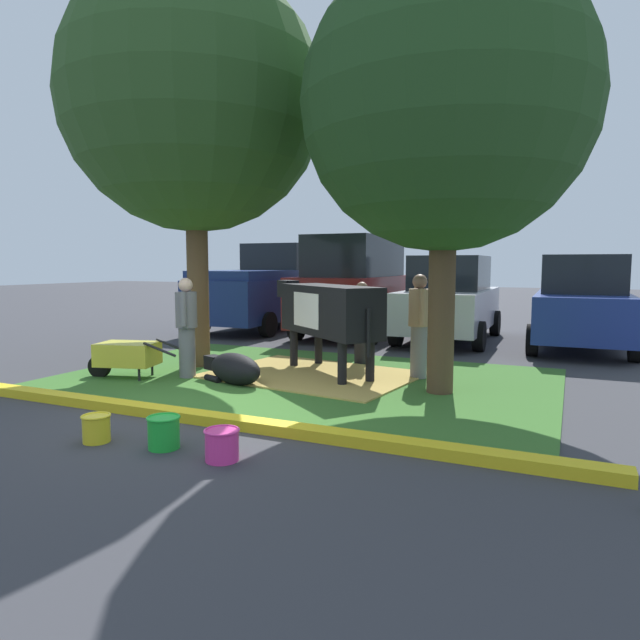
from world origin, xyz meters
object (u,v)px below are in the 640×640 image
at_px(person_handler, 362,321).
at_px(bucket_green, 164,432).
at_px(person_visitor_near, 186,325).
at_px(cow_holstein, 326,310).
at_px(shade_tree_left, 194,101).
at_px(shade_tree_right, 446,106).
at_px(suv_dark_grey, 355,286).
at_px(bucket_pink, 222,444).
at_px(sedan_silver, 450,300).
at_px(wheelbarrow, 126,355).
at_px(bucket_yellow, 96,428).
at_px(sedan_blue, 582,303).
at_px(person_visitor_far, 419,323).
at_px(calf_lying, 234,369).
at_px(pickup_truck_black, 269,289).

relative_size(person_handler, bucket_green, 4.52).
xyz_separation_m(person_handler, person_visitor_near, (-2.13, -2.29, 0.06)).
bearing_deg(cow_holstein, shade_tree_left, -172.40).
bearing_deg(shade_tree_right, shade_tree_left, 176.16).
bearing_deg(shade_tree_right, suv_dark_grey, 121.41).
relative_size(bucket_pink, sedan_silver, 0.08).
distance_m(shade_tree_left, bucket_green, 6.29).
bearing_deg(wheelbarrow, bucket_yellow, -51.59).
relative_size(cow_holstein, sedan_blue, 0.61).
relative_size(person_visitor_near, wheelbarrow, 1.00).
height_order(person_visitor_far, bucket_yellow, person_visitor_far).
relative_size(bucket_green, bucket_pink, 0.99).
distance_m(bucket_yellow, sedan_silver, 9.39).
height_order(shade_tree_right, sedan_blue, shade_tree_right).
height_order(person_visitor_far, suv_dark_grey, suv_dark_grey).
height_order(bucket_yellow, bucket_pink, bucket_pink).
bearing_deg(bucket_green, cow_holstein, 90.57).
relative_size(calf_lying, bucket_pink, 3.91).
relative_size(cow_holstein, person_visitor_far, 1.61).
xyz_separation_m(bucket_pink, suv_dark_grey, (-2.16, 9.14, 1.11)).
bearing_deg(pickup_truck_black, wheelbarrow, -78.42).
distance_m(bucket_yellow, pickup_truck_black, 10.39).
distance_m(sedan_silver, sedan_blue, 2.86).
xyz_separation_m(calf_lying, suv_dark_grey, (-0.42, 6.29, 1.03)).
xyz_separation_m(person_visitor_near, bucket_pink, (2.66, -2.92, -0.71)).
bearing_deg(suv_dark_grey, pickup_truck_black, 170.00).
xyz_separation_m(person_handler, sedan_blue, (3.66, 3.77, 0.18)).
relative_size(shade_tree_left, person_handler, 4.53).
relative_size(bucket_green, pickup_truck_black, 0.06).
bearing_deg(wheelbarrow, shade_tree_right, 12.24).
xyz_separation_m(shade_tree_left, person_visitor_far, (3.84, 0.56, -3.70)).
height_order(suv_dark_grey, sedan_silver, suv_dark_grey).
height_order(person_handler, bucket_green, person_handler).
relative_size(cow_holstein, bucket_green, 8.03).
bearing_deg(sedan_blue, calf_lying, -128.41).
xyz_separation_m(wheelbarrow, bucket_green, (2.81, -2.45, -0.22)).
distance_m(shade_tree_left, cow_holstein, 4.25).
xyz_separation_m(suv_dark_grey, sedan_blue, (5.28, -0.16, -0.29)).
height_order(shade_tree_left, bucket_yellow, shade_tree_left).
bearing_deg(person_visitor_near, bucket_green, -55.96).
distance_m(calf_lying, bucket_pink, 3.34).
bearing_deg(person_handler, bucket_pink, -84.13).
relative_size(shade_tree_right, sedan_blue, 1.34).
distance_m(shade_tree_left, person_handler, 4.79).
xyz_separation_m(bucket_green, bucket_pink, (0.73, -0.05, -0.01)).
bearing_deg(suv_dark_grey, wheelbarrow, -101.69).
bearing_deg(shade_tree_left, sedan_blue, 39.61).
xyz_separation_m(calf_lying, bucket_green, (1.02, -2.80, -0.07)).
distance_m(cow_holstein, bucket_yellow, 4.38).
bearing_deg(shade_tree_left, sedan_silver, 57.42).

